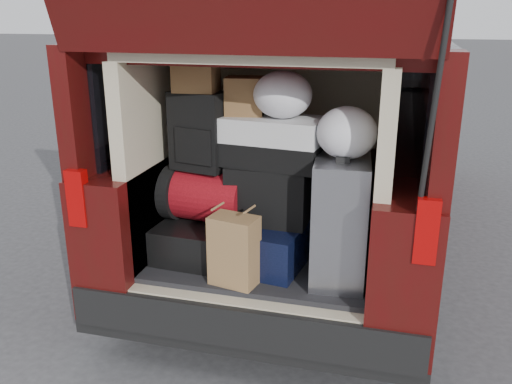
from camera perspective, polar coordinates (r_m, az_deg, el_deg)
ground at (r=3.34m, az=-0.01°, el=-16.79°), size 80.00×80.00×0.00m
minivan at (r=4.66m, az=5.87°, el=5.76°), size 1.90×5.35×2.77m
load_floor at (r=3.42m, az=1.19°, el=-10.44°), size 1.24×1.05×0.55m
black_hardshell at (r=3.25m, az=-6.25°, el=-4.73°), size 0.41×0.55×0.21m
navy_hardshell at (r=3.14m, az=1.15°, el=-5.13°), size 0.53×0.62×0.24m
silver_roller at (r=2.90m, az=8.83°, el=-2.89°), size 0.31×0.47×0.67m
kraft_bag at (r=2.86m, az=-2.32°, el=-6.17°), size 0.27×0.20×0.38m
red_duffel at (r=3.17m, az=-5.20°, el=-0.29°), size 0.51×0.37×0.31m
black_soft_case at (r=3.05m, az=1.39°, el=-0.16°), size 0.46×0.29×0.33m
backpack at (r=3.07m, az=-5.95°, el=6.41°), size 0.34×0.25×0.44m
twotone_duffel at (r=2.99m, az=1.37°, el=5.39°), size 0.63×0.38×0.27m
grocery_sack_lower at (r=3.02m, az=-6.33°, el=12.40°), size 0.23×0.20×0.21m
grocery_sack_upper at (r=3.01m, az=-1.18°, el=10.08°), size 0.23×0.20×0.21m
plastic_bag_center at (r=2.91m, az=2.83°, el=10.20°), size 0.32×0.30×0.25m
plastic_bag_right at (r=2.77m, az=9.54°, el=6.17°), size 0.34×0.32×0.27m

